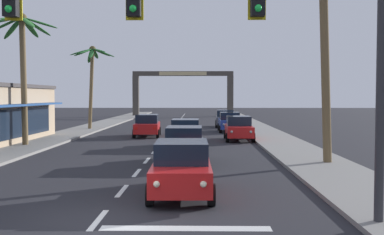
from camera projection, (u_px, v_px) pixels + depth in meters
The scene contains 16 objects.
ground_plane at pixel (97, 221), 11.72m from camera, with size 220.00×220.00×0.00m, color #232328.
sidewalk_right at pixel (279, 141), 31.57m from camera, with size 3.20×110.00×0.14m, color gray.
sidewalk_left at pixel (46, 141), 31.82m from camera, with size 3.20×110.00×0.14m, color gray.
lane_markings at pixel (169, 141), 32.49m from camera, with size 4.28×89.02×0.01m.
traffic_signal_mast at pixel (208, 16), 11.05m from camera, with size 11.81×0.41×6.83m.
sedan_lead_at_stop_bar at pixel (182, 168), 14.76m from camera, with size 2.00×4.47×1.68m.
sedan_third_in_queue at pixel (184, 145), 21.70m from camera, with size 1.95×4.45×1.68m.
sedan_fifth_in_queue at pixel (185, 133), 28.64m from camera, with size 1.95×4.45×1.68m.
sedan_oncoming_far at pixel (147, 125), 36.07m from camera, with size 2.09×4.51×1.68m.
sedan_parked_nearest_kerb at pixel (230, 122), 40.90m from camera, with size 1.95×4.45×1.68m.
sedan_parked_mid_kerb at pixel (225, 118), 47.08m from camera, with size 2.07×4.50×1.68m.
sedan_parked_far_kerb at pixel (239, 128), 32.96m from camera, with size 1.97×4.46×1.68m.
palm_left_second at pixel (22, 50), 28.55m from camera, with size 4.05×4.09×8.05m.
palm_left_third at pixel (92, 66), 42.67m from camera, with size 3.99×3.93×7.56m.
palm_right_second at pixel (324, 22), 20.95m from camera, with size 3.46×3.12×9.60m.
town_gateway_arch at pixel (183, 87), 71.68m from camera, with size 15.16×0.90×6.79m.
Camera 1 is at (2.53, -11.55, 3.10)m, focal length 44.52 mm.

